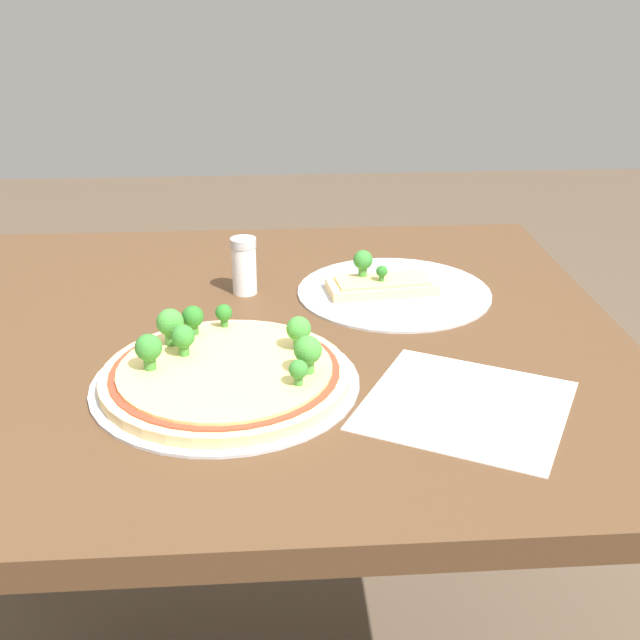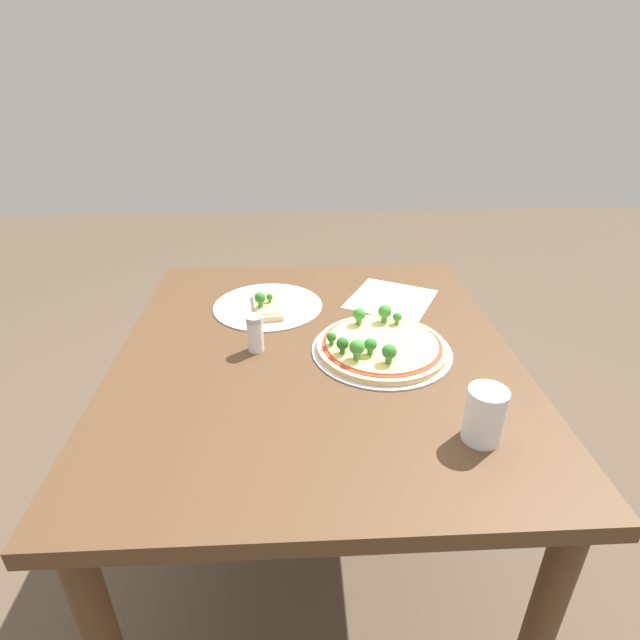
% 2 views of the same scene
% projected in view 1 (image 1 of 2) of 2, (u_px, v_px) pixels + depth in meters
% --- Properties ---
extents(dining_table, '(1.08, 0.93, 0.77)m').
position_uv_depth(dining_table, '(246.00, 395.00, 1.18)').
color(dining_table, '#4C331E').
rests_on(dining_table, ground_plane).
extents(pizza_tray_whole, '(0.33, 0.33, 0.07)m').
position_uv_depth(pizza_tray_whole, '(225.00, 372.00, 0.99)').
color(pizza_tray_whole, '#B7B7BC').
rests_on(pizza_tray_whole, dining_table).
extents(pizza_tray_slice, '(0.30, 0.30, 0.07)m').
position_uv_depth(pizza_tray_slice, '(388.00, 288.00, 1.26)').
color(pizza_tray_slice, '#B7B7BC').
rests_on(pizza_tray_slice, dining_table).
extents(condiment_shaker, '(0.04, 0.04, 0.09)m').
position_uv_depth(condiment_shaker, '(246.00, 266.00, 1.24)').
color(condiment_shaker, silver).
rests_on(condiment_shaker, dining_table).
extents(paper_menu, '(0.30, 0.30, 0.00)m').
position_uv_depth(paper_menu, '(466.00, 405.00, 0.94)').
color(paper_menu, white).
rests_on(paper_menu, dining_table).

